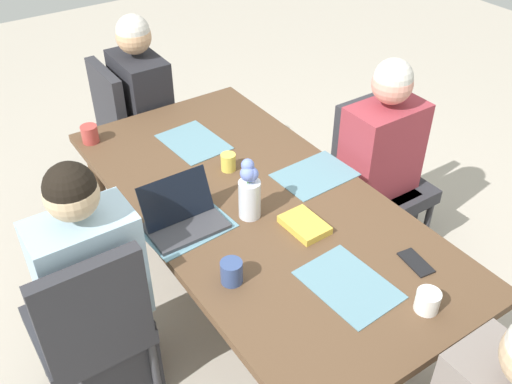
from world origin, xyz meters
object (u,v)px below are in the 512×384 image
object	(u,v)px
book_red_cover	(305,225)
laptop_far_right_near	(183,218)
phone_black	(416,263)
dining_table	(256,213)
coffee_mug_centre_right	(228,162)
person_near_left_mid	(378,177)
flower_vase	(249,191)
coffee_mug_near_left	(232,272)
chair_far_right_near	(91,322)
chair_near_left_mid	(376,171)
person_far_right_near	(97,300)
person_head_right_left_near	(145,121)
coffee_mug_near_right	(90,134)
chair_head_right_left_near	(130,125)
coffee_mug_centre_left	(428,301)

from	to	relation	value
book_red_cover	laptop_far_right_near	bearing A→B (deg)	52.53
laptop_far_right_near	phone_black	distance (m)	0.96
dining_table	coffee_mug_centre_right	xyz separation A→B (m)	(0.28, -0.03, 0.11)
person_near_left_mid	book_red_cover	xyz separation A→B (m)	(-0.29, 0.73, 0.21)
flower_vase	coffee_mug_near_left	world-z (taller)	flower_vase
chair_far_right_near	laptop_far_right_near	xyz separation A→B (m)	(0.08, -0.48, 0.27)
chair_near_left_mid	person_near_left_mid	size ratio (longest dim) A/B	0.75
dining_table	phone_black	world-z (taller)	phone_black
chair_near_left_mid	coffee_mug_near_left	size ratio (longest dim) A/B	9.56
chair_far_right_near	laptop_far_right_near	distance (m)	0.56
coffee_mug_centre_right	phone_black	bearing A→B (deg)	-164.43
dining_table	person_far_right_near	size ratio (longest dim) A/B	1.72
person_head_right_left_near	coffee_mug_near_right	xyz separation A→B (m)	(-0.36, 0.45, 0.24)
person_near_left_mid	coffee_mug_centre_right	world-z (taller)	person_near_left_mid
chair_near_left_mid	person_head_right_left_near	bearing A→B (deg)	35.85
phone_black	dining_table	bearing A→B (deg)	-148.55
dining_table	flower_vase	size ratio (longest dim) A/B	7.22
chair_far_right_near	coffee_mug_near_left	bearing A→B (deg)	-122.64
chair_near_left_mid	chair_far_right_near	world-z (taller)	same
chair_far_right_near	coffee_mug_near_left	xyz separation A→B (m)	(-0.31, -0.48, 0.27)
coffee_mug_near_left	chair_head_right_left_near	bearing A→B (deg)	-10.04
chair_near_left_mid	coffee_mug_near_right	world-z (taller)	chair_near_left_mid
person_head_right_left_near	flower_vase	xyz separation A→B (m)	(-1.32, 0.10, 0.33)
chair_far_right_near	person_far_right_near	bearing A→B (deg)	-38.76
chair_head_right_left_near	laptop_far_right_near	world-z (taller)	laptop_far_right_near
coffee_mug_near_left	phone_black	xyz separation A→B (m)	(-0.32, -0.65, -0.04)
laptop_far_right_near	coffee_mug_centre_left	bearing A→B (deg)	-150.79
flower_vase	phone_black	bearing A→B (deg)	-148.40
chair_far_right_near	coffee_mug_centre_right	xyz separation A→B (m)	(0.33, -0.86, 0.27)
coffee_mug_centre_left	chair_head_right_left_near	bearing A→B (deg)	5.43
person_far_right_near	laptop_far_right_near	distance (m)	0.49
chair_head_right_left_near	coffee_mug_centre_left	distance (m)	2.21
person_head_right_left_near	person_near_left_mid	world-z (taller)	same
chair_near_left_mid	laptop_far_right_near	bearing A→B (deg)	93.01
chair_far_right_near	chair_near_left_mid	bearing A→B (deg)	-85.07
coffee_mug_near_left	coffee_mug_centre_left	distance (m)	0.71
chair_far_right_near	coffee_mug_near_right	xyz separation A→B (m)	(0.94, -0.40, 0.27)
dining_table	chair_near_left_mid	xyz separation A→B (m)	(0.10, -0.86, -0.15)
chair_near_left_mid	person_near_left_mid	bearing A→B (deg)	141.24
person_near_left_mid	book_red_cover	size ratio (longest dim) A/B	5.97
person_head_right_left_near	chair_far_right_near	size ratio (longest dim) A/B	1.33
chair_near_left_mid	flower_vase	xyz separation A→B (m)	(-0.16, 0.94, 0.35)
book_red_cover	chair_head_right_left_near	bearing A→B (deg)	2.69
dining_table	person_near_left_mid	distance (m)	0.81
person_far_right_near	laptop_far_right_near	xyz separation A→B (m)	(0.01, -0.42, 0.24)
chair_far_right_near	laptop_far_right_near	size ratio (longest dim) A/B	2.81
dining_table	chair_far_right_near	xyz separation A→B (m)	(-0.05, 0.83, -0.15)
person_far_right_near	laptop_far_right_near	bearing A→B (deg)	-88.97
person_near_left_mid	person_far_right_near	size ratio (longest dim) A/B	1.00
chair_head_right_left_near	book_red_cover	bearing A→B (deg)	-175.62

